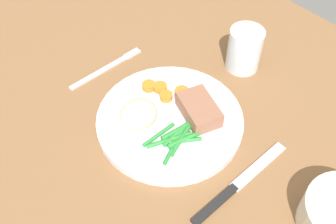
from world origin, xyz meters
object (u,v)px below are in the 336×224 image
(knife, at_px, (238,184))
(water_glass, at_px, (244,52))
(dinner_plate, at_px, (168,119))
(meat_portion, at_px, (199,110))
(fork, at_px, (106,69))

(knife, distance_m, water_glass, 0.27)
(dinner_plate, bearing_deg, meat_portion, 49.40)
(water_glass, bearing_deg, fork, -129.78)
(dinner_plate, xyz_separation_m, water_glass, (-0.01, 0.20, 0.03))
(dinner_plate, height_order, water_glass, water_glass)
(knife, bearing_deg, dinner_plate, 175.90)
(fork, height_order, water_glass, water_glass)
(dinner_plate, relative_size, fork, 1.52)
(water_glass, bearing_deg, dinner_plate, -87.63)
(meat_portion, height_order, knife, meat_portion)
(dinner_plate, distance_m, water_glass, 0.21)
(meat_portion, bearing_deg, water_glass, 104.58)
(water_glass, bearing_deg, meat_portion, -75.42)
(dinner_plate, distance_m, meat_portion, 0.06)
(fork, xyz_separation_m, water_glass, (0.17, 0.21, 0.03))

